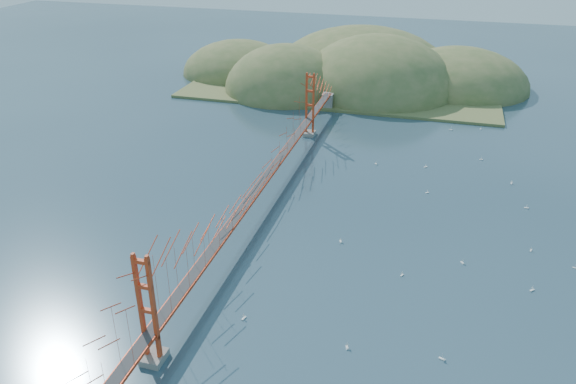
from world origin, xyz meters
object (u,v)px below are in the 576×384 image
(bridge, at_px, (257,164))
(sailboat_2, at_px, (442,358))
(sailboat_1, at_px, (462,262))
(sailboat_0, at_px, (341,241))

(bridge, distance_m, sailboat_2, 35.07)
(bridge, height_order, sailboat_2, bridge)
(sailboat_2, bearing_deg, sailboat_1, 84.17)
(bridge, xyz_separation_m, sailboat_2, (25.76, -22.79, -6.85))
(sailboat_1, relative_size, sailboat_2, 0.95)
(bridge, distance_m, sailboat_0, 15.31)
(bridge, relative_size, sailboat_2, 130.30)
(sailboat_0, distance_m, sailboat_2, 21.99)
(sailboat_1, bearing_deg, sailboat_0, 177.16)
(sailboat_0, relative_size, sailboat_2, 1.01)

